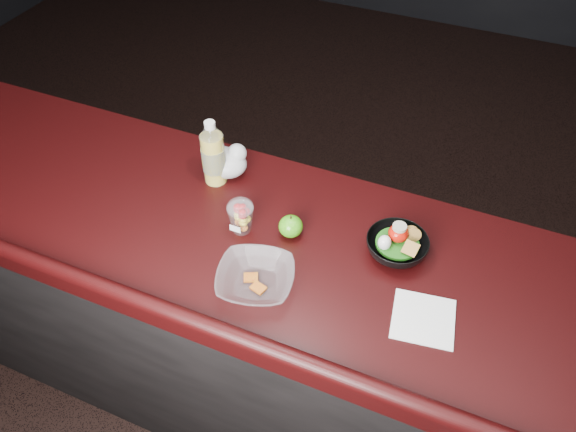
% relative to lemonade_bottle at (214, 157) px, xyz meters
% --- Properties ---
extents(room_shell, '(8.00, 8.00, 8.00)m').
position_rel_lemonade_bottle_xyz_m(room_shell, '(0.25, -0.47, 0.71)').
color(room_shell, black).
rests_on(room_shell, ground).
extents(counter, '(4.06, 0.71, 1.02)m').
position_rel_lemonade_bottle_xyz_m(counter, '(0.25, -0.17, -0.60)').
color(counter, black).
rests_on(counter, ground).
extents(lemonade_bottle, '(0.08, 0.08, 0.23)m').
position_rel_lemonade_bottle_xyz_m(lemonade_bottle, '(0.00, 0.00, 0.00)').
color(lemonade_bottle, gold).
rests_on(lemonade_bottle, counter).
extents(fruit_cup, '(0.08, 0.08, 0.11)m').
position_rel_lemonade_bottle_xyz_m(fruit_cup, '(0.18, -0.17, -0.04)').
color(fruit_cup, white).
rests_on(fruit_cup, counter).
extents(green_apple, '(0.07, 0.07, 0.08)m').
position_rel_lemonade_bottle_xyz_m(green_apple, '(0.32, -0.13, -0.06)').
color(green_apple, '#2E870F').
rests_on(green_apple, counter).
extents(plastic_bag, '(0.15, 0.12, 0.11)m').
position_rel_lemonade_bottle_xyz_m(plastic_bag, '(0.02, 0.05, -0.05)').
color(plastic_bag, silver).
rests_on(plastic_bag, counter).
extents(snack_bowl, '(0.22, 0.22, 0.10)m').
position_rel_lemonade_bottle_xyz_m(snack_bowl, '(0.63, -0.08, -0.06)').
color(snack_bowl, black).
rests_on(snack_bowl, counter).
extents(takeout_bowl, '(0.26, 0.26, 0.05)m').
position_rel_lemonade_bottle_xyz_m(takeout_bowl, '(0.31, -0.34, -0.07)').
color(takeout_bowl, silver).
rests_on(takeout_bowl, counter).
extents(paper_napkin, '(0.18, 0.18, 0.00)m').
position_rel_lemonade_bottle_xyz_m(paper_napkin, '(0.76, -0.27, -0.09)').
color(paper_napkin, white).
rests_on(paper_napkin, counter).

